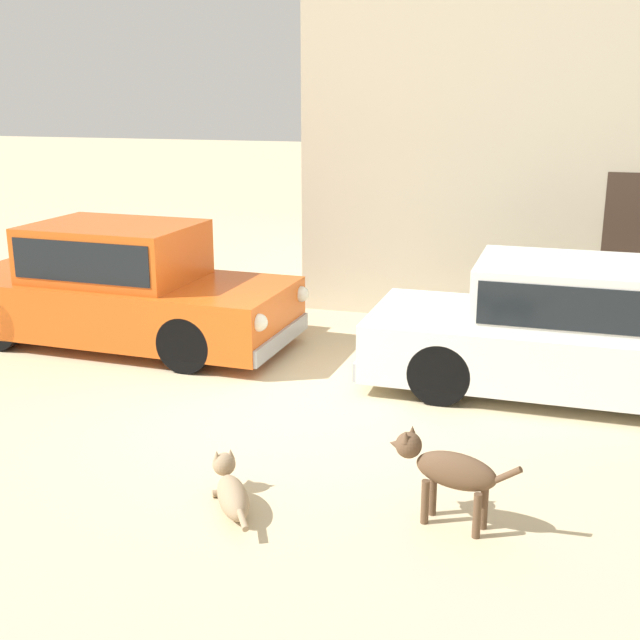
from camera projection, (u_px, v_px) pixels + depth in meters
ground_plane at (292, 409)px, 8.26m from camera, size 80.00×80.00×0.00m
parked_sedan_nearest at (119, 285)px, 10.22m from camera, size 4.52×1.90×1.52m
parked_sedan_second at (574, 329)px, 8.55m from camera, size 4.47×1.81×1.40m
stray_dog_spotted at (231, 491)px, 6.28m from camera, size 0.61×0.89×0.35m
stray_dog_tan at (446, 469)px, 5.97m from camera, size 1.01×0.37×0.70m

